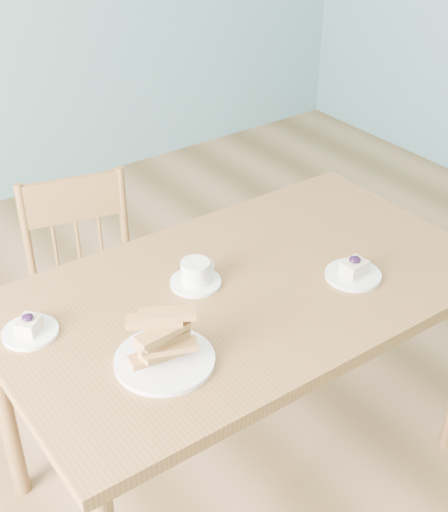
# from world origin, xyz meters

# --- Properties ---
(room) EXTENTS (5.01, 5.01, 2.71)m
(room) POSITION_xyz_m (0.00, 0.00, 1.35)
(room) COLOR #A0704A
(room) RESTS_ON ground
(dining_table) EXTENTS (1.40, 0.80, 0.75)m
(dining_table) POSITION_xyz_m (0.10, 0.20, 0.67)
(dining_table) COLOR brown
(dining_table) RESTS_ON ground
(dining_chair) EXTENTS (0.46, 0.45, 0.83)m
(dining_chair) POSITION_xyz_m (-0.10, 0.84, 0.42)
(dining_chair) COLOR brown
(dining_chair) RESTS_ON ground
(cheesecake_plate_near) EXTENTS (0.16, 0.16, 0.07)m
(cheesecake_plate_near) POSITION_xyz_m (0.38, 0.06, 0.76)
(cheesecake_plate_near) COLOR white
(cheesecake_plate_near) RESTS_ON dining_table
(cheesecake_plate_far) EXTENTS (0.14, 0.14, 0.06)m
(cheesecake_plate_far) POSITION_xyz_m (-0.48, 0.35, 0.76)
(cheesecake_plate_far) COLOR white
(cheesecake_plate_far) RESTS_ON dining_table
(coffee_cup) EXTENTS (0.14, 0.14, 0.07)m
(coffee_cup) POSITION_xyz_m (-0.01, 0.29, 0.78)
(coffee_cup) COLOR white
(coffee_cup) RESTS_ON dining_table
(biscotti_plate) EXTENTS (0.25, 0.25, 0.15)m
(biscotti_plate) POSITION_xyz_m (-0.25, 0.06, 0.80)
(biscotti_plate) COLOR white
(biscotti_plate) RESTS_ON dining_table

